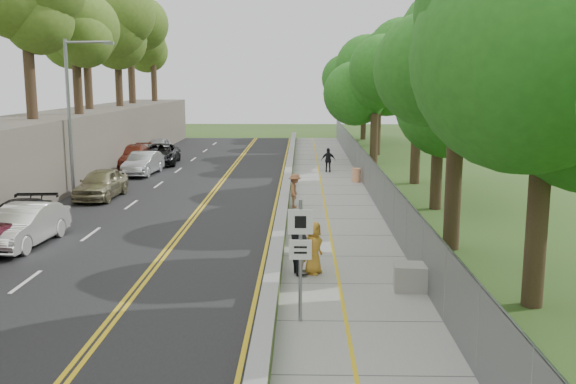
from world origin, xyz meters
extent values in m
plane|color=#33511E|center=(0.00, 0.00, 0.00)|extent=(140.00, 140.00, 0.00)
cube|color=black|center=(-5.40, 15.00, 0.02)|extent=(11.20, 66.00, 0.04)
cube|color=gray|center=(2.55, 15.00, 0.03)|extent=(4.20, 66.00, 0.05)
cube|color=#9FEE37|center=(0.25, 15.00, 0.30)|extent=(0.42, 66.00, 0.60)
cube|color=#595147|center=(-13.50, 15.00, 2.00)|extent=(5.00, 66.00, 4.00)
cube|color=slate|center=(4.65, 15.00, 1.00)|extent=(0.04, 66.00, 2.00)
cylinder|color=gray|center=(-10.70, 14.00, 4.00)|extent=(0.18, 0.18, 8.00)
cylinder|color=gray|center=(-9.60, 14.00, 7.85)|extent=(2.30, 0.13, 0.13)
cube|color=gray|center=(-8.52, 14.00, 7.80)|extent=(0.50, 0.22, 0.14)
cylinder|color=gray|center=(1.05, -3.00, 1.60)|extent=(0.09, 0.09, 3.10)
cube|color=white|center=(1.05, -3.03, 2.60)|extent=(0.62, 0.04, 0.62)
cube|color=white|center=(1.05, -3.03, 1.90)|extent=(0.56, 0.04, 0.50)
cylinder|color=#FF5E05|center=(4.30, 19.23, 0.46)|extent=(0.50, 0.50, 0.82)
cube|color=gray|center=(4.30, -0.49, 0.42)|extent=(1.19, 0.94, 0.74)
imported|color=white|center=(-9.04, 4.24, 0.78)|extent=(1.91, 4.62, 1.49)
imported|color=black|center=(-9.64, 5.07, 0.76)|extent=(2.39, 5.08, 1.43)
imported|color=tan|center=(-9.15, 13.68, 0.80)|extent=(1.93, 4.50, 1.52)
imported|color=silver|center=(-9.03, 21.93, 0.76)|extent=(1.84, 4.49, 1.45)
imported|color=black|center=(-9.05, 27.05, 0.77)|extent=(2.85, 5.42, 1.45)
imported|color=brown|center=(-10.60, 25.47, 0.80)|extent=(2.37, 5.31, 1.51)
imported|color=#BABBBF|center=(-10.34, 32.11, 0.75)|extent=(1.79, 4.22, 1.42)
imported|color=gold|center=(1.45, 1.00, 0.88)|extent=(0.81, 0.95, 1.65)
imported|color=silver|center=(1.10, 1.00, 0.96)|extent=(0.56, 0.74, 1.83)
imported|color=black|center=(1.06, 1.00, 0.96)|extent=(0.90, 1.04, 1.83)
imported|color=#9F5E3B|center=(0.75, 11.43, 0.86)|extent=(0.62, 1.05, 1.61)
imported|color=black|center=(2.80, 23.30, 0.84)|extent=(0.94, 0.43, 1.58)
camera|label=1|loc=(1.08, -18.29, 6.02)|focal=40.00mm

